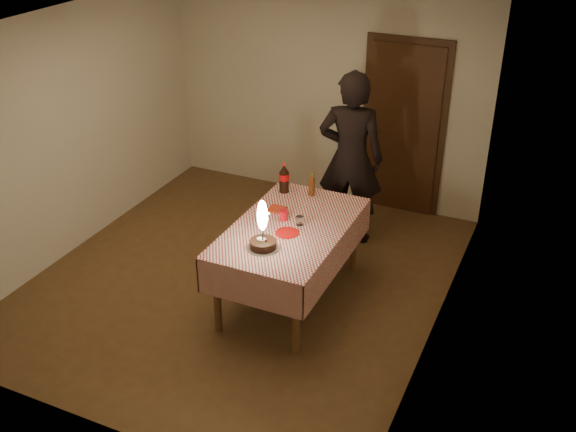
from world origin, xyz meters
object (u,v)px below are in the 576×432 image
Objects in this scene: dining_table at (290,236)px; photographer at (351,158)px; birthday_cake at (263,234)px; clear_cup at (300,221)px; red_plate at (287,233)px; amber_bottle_left at (312,185)px; red_cup at (284,215)px; cola_bottle at (284,178)px.

dining_table is 1.41m from photographer.
clear_cup is (0.13, 0.52, -0.09)m from birthday_cake.
dining_table is 0.18m from red_plate.
birthday_cake reaches higher than amber_bottle_left.
red_cup is 1.31m from photographer.
clear_cup is at bearing -53.62° from cola_bottle.
dining_table is at bearing -39.17° from red_cup.
clear_cup reaches higher than dining_table.
clear_cup is at bearing 41.55° from dining_table.
red_plate is (0.03, -0.13, 0.11)m from dining_table.
red_cup reaches higher than red_plate.
red_plate is at bearing -57.82° from red_cup.
red_plate is at bearing -76.61° from dining_table.
birthday_cake is 0.24× the size of photographer.
clear_cup is at bearing -77.49° from amber_bottle_left.
birthday_cake is 4.71× the size of red_cup.
birthday_cake is 2.14× the size of red_plate.
birthday_cake is 1.48× the size of cola_bottle.
cola_bottle reaches higher than red_cup.
red_cup is at bearing -98.93° from photographer.
photographer reaches higher than red_cup.
birthday_cake is at bearing -84.86° from red_cup.
cola_bottle is (-0.36, 0.64, 0.26)m from dining_table.
clear_cup is 0.64m from amber_bottle_left.
red_plate is at bearing 75.03° from birthday_cake.
red_cup is 0.60m from amber_bottle_left.
photographer is (0.17, 0.69, 0.05)m from amber_bottle_left.
red_plate is at bearing -92.50° from photographer.
dining_table is 19.11× the size of clear_cup.
photographer reaches higher than cola_bottle.
red_plate is 2.44× the size of clear_cup.
amber_bottle_left is at bearing 90.67° from birthday_cake.
red_plate is at bearing -63.20° from cola_bottle.
cola_bottle is 0.87m from photographer.
red_cup reaches higher than clear_cup.
dining_table is 0.53m from birthday_cake.
dining_table is 6.75× the size of amber_bottle_left.
red_plate is 0.26m from red_cup.
red_plate is 0.11× the size of photographer.
dining_table is at bearing -84.17° from amber_bottle_left.
red_cup is (-0.14, 0.22, 0.05)m from red_plate.
amber_bottle_left is at bearing 86.57° from red_cup.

